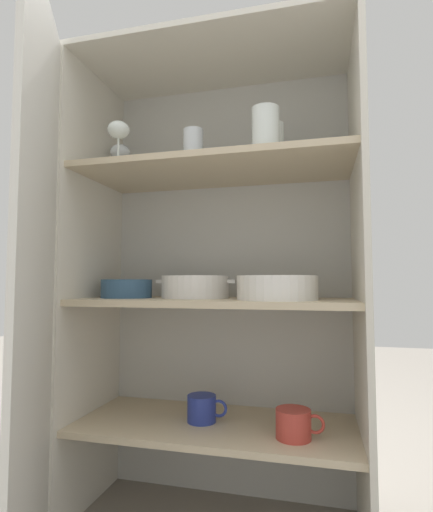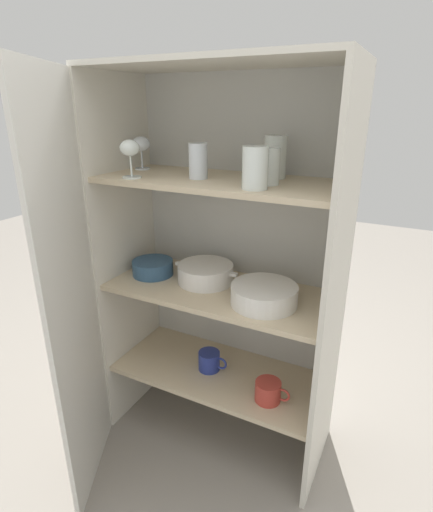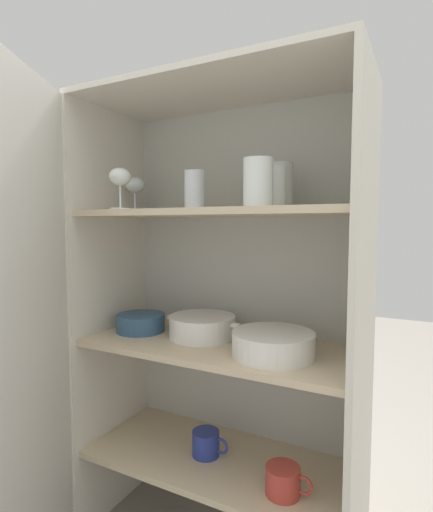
{
  "view_description": "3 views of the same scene",
  "coord_description": "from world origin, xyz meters",
  "px_view_note": "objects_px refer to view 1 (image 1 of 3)",
  "views": [
    {
      "loc": [
        0.32,
        -1.05,
        0.74
      ],
      "look_at": [
        -0.0,
        0.22,
        0.83
      ],
      "focal_mm": 28.0,
      "sensor_mm": 36.0,
      "label": 1
    },
    {
      "loc": [
        0.63,
        -1.07,
        1.36
      ],
      "look_at": [
        -0.01,
        0.19,
        0.83
      ],
      "focal_mm": 28.0,
      "sensor_mm": 36.0,
      "label": 2
    },
    {
      "loc": [
        0.58,
        -0.93,
        1.07
      ],
      "look_at": [
        -0.01,
        0.19,
        0.97
      ],
      "focal_mm": 28.0,
      "sensor_mm": 36.0,
      "label": 3
    }
  ],
  "objects_px": {
    "mixing_bowl_large": "(127,288)",
    "coffee_mug_primary": "(202,408)",
    "casserole_dish": "(195,287)",
    "plate_stack_white": "(277,288)"
  },
  "relations": [
    {
      "from": "plate_stack_white",
      "to": "mixing_bowl_large",
      "type": "height_order",
      "value": "plate_stack_white"
    },
    {
      "from": "mixing_bowl_large",
      "to": "coffee_mug_primary",
      "type": "height_order",
      "value": "mixing_bowl_large"
    },
    {
      "from": "mixing_bowl_large",
      "to": "coffee_mug_primary",
      "type": "distance_m",
      "value": 0.47
    },
    {
      "from": "casserole_dish",
      "to": "coffee_mug_primary",
      "type": "height_order",
      "value": "casserole_dish"
    },
    {
      "from": "plate_stack_white",
      "to": "coffee_mug_primary",
      "type": "height_order",
      "value": "plate_stack_white"
    },
    {
      "from": "mixing_bowl_large",
      "to": "casserole_dish",
      "type": "relative_size",
      "value": 0.62
    },
    {
      "from": "casserole_dish",
      "to": "coffee_mug_primary",
      "type": "distance_m",
      "value": 0.39
    },
    {
      "from": "mixing_bowl_large",
      "to": "casserole_dish",
      "type": "xyz_separation_m",
      "value": [
        0.23,
        0.04,
        0.0
      ]
    },
    {
      "from": "plate_stack_white",
      "to": "coffee_mug_primary",
      "type": "distance_m",
      "value": 0.45
    },
    {
      "from": "plate_stack_white",
      "to": "coffee_mug_primary",
      "type": "bearing_deg",
      "value": 171.83
    }
  ]
}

